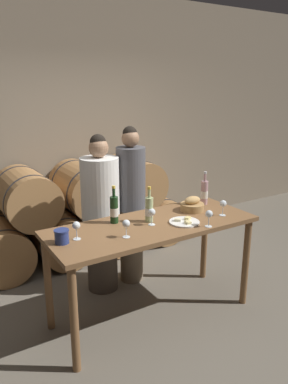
{
  "coord_description": "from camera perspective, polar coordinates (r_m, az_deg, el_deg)",
  "views": [
    {
      "loc": [
        -1.66,
        -2.56,
        2.08
      ],
      "look_at": [
        0.0,
        0.14,
        1.16
      ],
      "focal_mm": 35.0,
      "sensor_mm": 36.0,
      "label": 1
    }
  ],
  "objects": [
    {
      "name": "wine_bottle_red",
      "position": [
        3.25,
        -4.58,
        -2.68
      ],
      "size": [
        0.07,
        0.07,
        0.33
      ],
      "color": "#193819",
      "rests_on": "tasting_table"
    },
    {
      "name": "wine_glass_center",
      "position": [
        3.2,
        1.2,
        -3.21
      ],
      "size": [
        0.06,
        0.06,
        0.15
      ],
      "color": "white",
      "rests_on": "tasting_table"
    },
    {
      "name": "wine_bottle_white",
      "position": [
        3.28,
        0.83,
        -2.65
      ],
      "size": [
        0.07,
        0.07,
        0.32
      ],
      "color": "#ADBC7F",
      "rests_on": "tasting_table"
    },
    {
      "name": "wine_glass_right",
      "position": [
        3.21,
        9.88,
        -3.41
      ],
      "size": [
        0.06,
        0.06,
        0.15
      ],
      "color": "white",
      "rests_on": "tasting_table"
    },
    {
      "name": "ground_plane",
      "position": [
        3.69,
        1.24,
        -18.09
      ],
      "size": [
        10.0,
        10.0,
        0.0
      ],
      "primitive_type": "plane",
      "color": "#665E51"
    },
    {
      "name": "wine_glass_far_right",
      "position": [
        3.5,
        11.96,
        -1.84
      ],
      "size": [
        0.06,
        0.06,
        0.15
      ],
      "color": "white",
      "rests_on": "tasting_table"
    },
    {
      "name": "blue_crock",
      "position": [
        2.92,
        -12.44,
        -6.54
      ],
      "size": [
        0.12,
        0.12,
        0.11
      ],
      "color": "navy",
      "rests_on": "tasting_table"
    },
    {
      "name": "person_right",
      "position": [
        3.91,
        -1.98,
        -1.94
      ],
      "size": [
        0.3,
        0.3,
        1.68
      ],
      "color": "#756651",
      "rests_on": "ground_plane"
    },
    {
      "name": "wine_glass_left",
      "position": [
        2.95,
        -2.74,
        -4.96
      ],
      "size": [
        0.06,
        0.06,
        0.15
      ],
      "color": "white",
      "rests_on": "tasting_table"
    },
    {
      "name": "cheese_plate",
      "position": [
        3.3,
        6.16,
        -4.54
      ],
      "size": [
        0.27,
        0.27,
        0.04
      ],
      "color": "white",
      "rests_on": "tasting_table"
    },
    {
      "name": "barrel_stack",
      "position": [
        4.7,
        -9.09,
        -3.15
      ],
      "size": [
        2.67,
        0.82,
        1.17
      ],
      "color": "#9E7042",
      "rests_on": "ground_plane"
    },
    {
      "name": "person_left",
      "position": [
        3.78,
        -6.59,
        -3.51
      ],
      "size": [
        0.38,
        0.38,
        1.62
      ],
      "color": "#4C4238",
      "rests_on": "ground_plane"
    },
    {
      "name": "stone_wall_back",
      "position": [
        4.96,
        -12.05,
        10.3
      ],
      "size": [
        10.0,
        0.12,
        3.2
      ],
      "color": "gray",
      "rests_on": "ground_plane"
    },
    {
      "name": "tasting_table",
      "position": [
        3.31,
        1.32,
        -6.68
      ],
      "size": [
        1.86,
        0.72,
        0.91
      ],
      "color": "brown",
      "rests_on": "ground_plane"
    },
    {
      "name": "wine_glass_far_left",
      "position": [
        2.95,
        -10.28,
        -5.17
      ],
      "size": [
        0.06,
        0.06,
        0.15
      ],
      "color": "white",
      "rests_on": "tasting_table"
    },
    {
      "name": "bread_basket",
      "position": [
        3.6,
        7.36,
        -2.01
      ],
      "size": [
        0.23,
        0.23,
        0.14
      ],
      "color": "#A87F4C",
      "rests_on": "tasting_table"
    },
    {
      "name": "wine_bottle_rose",
      "position": [
        3.8,
        9.18,
        -0.07
      ],
      "size": [
        0.07,
        0.07,
        0.34
      ],
      "color": "#BC8E93",
      "rests_on": "tasting_table"
    }
  ]
}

